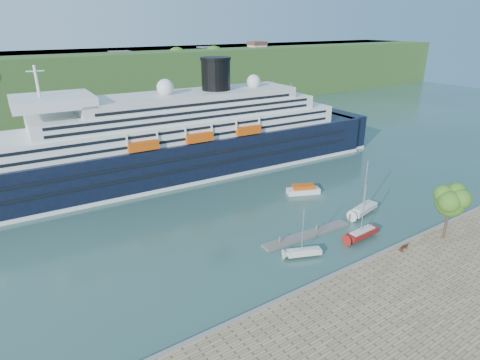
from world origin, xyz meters
name	(u,v)px	position (x,y,z in m)	size (l,w,h in m)	color
ground	(367,264)	(0.00, 0.00, 0.00)	(400.00, 400.00, 0.00)	#284842
far_hillside	(96,81)	(0.00, 145.00, 12.00)	(400.00, 50.00, 24.00)	#2D5B24
quay_coping	(369,258)	(0.00, -0.20, 1.15)	(220.00, 0.50, 0.30)	slate
cruise_ship	(167,120)	(-8.84, 52.67, 13.80)	(122.89, 17.89, 27.60)	black
park_bench	(404,247)	(6.69, -1.46, 1.56)	(1.73, 0.71, 1.11)	#462014
promenade_tree	(449,209)	(15.77, -2.83, 6.31)	(6.41, 6.41, 10.62)	#31651A
floating_pontoon	(307,235)	(-1.59, 11.87, 0.20)	(18.10, 2.21, 0.40)	slate
sailboat_white_near	(305,234)	(-6.72, 7.19, 3.98)	(6.16, 1.71, 7.96)	silver
sailboat_red	(365,213)	(5.66, 5.90, 4.82)	(7.47, 2.07, 9.65)	maroon
sailboat_white_far	(366,189)	(13.48, 12.18, 5.27)	(8.15, 2.26, 10.53)	silver
tender_launch	(303,189)	(10.63, 26.41, 1.00)	(7.22, 2.47, 2.00)	#CD480C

